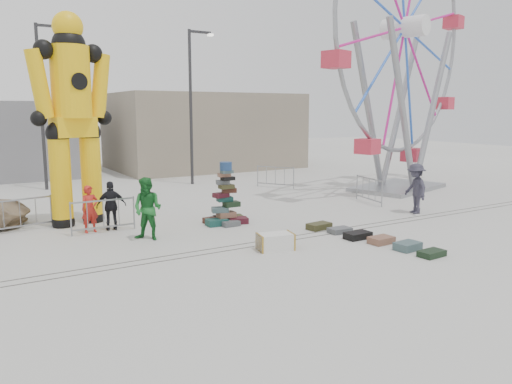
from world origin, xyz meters
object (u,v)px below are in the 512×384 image
crash_test_dummy (73,112)px  barricade_wheel_back (275,177)px  lamp_post_left (43,98)px  pedestrian_grey (416,188)px  pedestrian_green (148,209)px  pedestrian_black (111,206)px  steamer_trunk (275,242)px  pedestrian_red (90,209)px  barricade_wheel_front (369,190)px  lamp_post_right (192,99)px  barricade_dummy_b (20,215)px  ferris_wheel (404,49)px  suitcase_tower (226,206)px  barricade_dummy_c (103,216)px

crash_test_dummy → barricade_wheel_back: (10.39, 3.41, -3.30)m
lamp_post_left → pedestrian_grey: (11.07, -13.50, -3.52)m
pedestrian_green → pedestrian_black: (-0.60, 1.84, -0.15)m
steamer_trunk → pedestrian_green: 4.05m
crash_test_dummy → pedestrian_red: 3.40m
lamp_post_left → barricade_wheel_front: bearing=-44.8°
lamp_post_right → pedestrian_grey: lamp_post_right is taller
steamer_trunk → pedestrian_green: pedestrian_green is taller
barricade_dummy_b → barricade_wheel_back: (12.24, 3.55, 0.00)m
ferris_wheel → barricade_dummy_b: ferris_wheel is taller
lamp_post_right → pedestrian_green: (-6.01, -10.07, -3.53)m
ferris_wheel → pedestrian_grey: bearing=-146.5°
lamp_post_left → pedestrian_green: 12.61m
barricade_dummy_b → pedestrian_black: size_ratio=1.24×
lamp_post_right → pedestrian_green: bearing=-120.8°
pedestrian_red → pedestrian_green: bearing=-62.5°
lamp_post_right → lamp_post_left: size_ratio=1.00×
suitcase_tower → pedestrian_grey: (7.04, -2.17, 0.36)m
barricade_dummy_c → barricade_wheel_front: size_ratio=1.00×
lamp_post_right → crash_test_dummy: size_ratio=1.09×
crash_test_dummy → pedestrian_grey: (11.44, -4.72, -2.90)m
lamp_post_right → barricade_dummy_b: size_ratio=4.00×
barricade_dummy_c → pedestrian_black: 0.47m
lamp_post_left → pedestrian_black: 10.87m
suitcase_tower → crash_test_dummy: 6.04m
barricade_dummy_b → barricade_wheel_back: 12.74m
suitcase_tower → pedestrian_black: suitcase_tower is taller
barricade_wheel_back → pedestrian_black: (-9.63, -4.87, 0.26)m
lamp_post_right → pedestrian_green: lamp_post_right is taller
barricade_dummy_c → pedestrian_grey: 11.43m
barricade_dummy_c → pedestrian_green: pedestrian_green is taller
lamp_post_left → pedestrian_black: size_ratio=4.94×
barricade_dummy_b → pedestrian_green: bearing=-55.9°
barricade_wheel_front → pedestrian_green: pedestrian_green is taller
pedestrian_black → barricade_wheel_back: bearing=-144.1°
steamer_trunk → barricade_dummy_c: (-3.63, 4.55, 0.32)m
ferris_wheel → lamp_post_right: bearing=123.0°
pedestrian_red → pedestrian_black: (0.68, -0.03, 0.04)m
lamp_post_left → crash_test_dummy: lamp_post_left is taller
lamp_post_right → pedestrian_black: lamp_post_right is taller
barricade_dummy_c → pedestrian_black: pedestrian_black is taller
pedestrian_grey → pedestrian_black: bearing=-90.0°
barricade_dummy_b → barricade_dummy_c: bearing=-45.4°
barricade_wheel_back → pedestrian_green: size_ratio=1.05×
crash_test_dummy → barricade_wheel_back: bearing=5.1°
lamp_post_left → steamer_trunk: bearing=-76.2°
crash_test_dummy → pedestrian_green: bearing=-80.6°
suitcase_tower → barricade_wheel_back: size_ratio=1.08×
pedestrian_red → barricade_dummy_b: bearing=139.1°
lamp_post_left → suitcase_tower: (4.03, -11.33, -3.88)m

